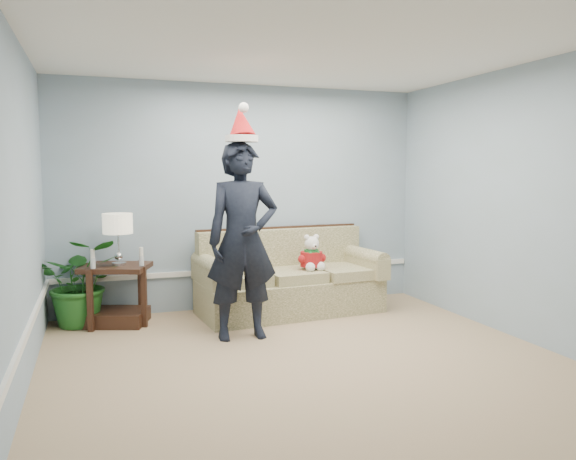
# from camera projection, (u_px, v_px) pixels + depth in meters

# --- Properties ---
(room_shell) EXTENTS (4.54, 5.04, 2.74)m
(room_shell) POSITION_uv_depth(u_px,v_px,m) (322.00, 211.00, 4.48)
(room_shell) COLOR tan
(room_shell) RESTS_ON ground
(wainscot_trim) EXTENTS (4.49, 4.99, 0.06)m
(wainscot_trim) POSITION_uv_depth(u_px,v_px,m) (159.00, 300.00, 5.30)
(wainscot_trim) COLOR white
(wainscot_trim) RESTS_ON room_shell
(sofa) EXTENTS (2.18, 1.08, 0.99)m
(sofa) POSITION_uv_depth(u_px,v_px,m) (288.00, 282.00, 6.66)
(sofa) COLOR brown
(sofa) RESTS_ON room_shell
(side_table) EXTENTS (0.83, 0.76, 0.65)m
(side_table) POSITION_uv_depth(u_px,v_px,m) (117.00, 301.00, 6.11)
(side_table) COLOR #3A1C15
(side_table) RESTS_ON room_shell
(table_lamp) EXTENTS (0.31, 0.31, 0.56)m
(table_lamp) POSITION_uv_depth(u_px,v_px,m) (118.00, 226.00, 6.01)
(table_lamp) COLOR silver
(table_lamp) RESTS_ON side_table
(candle_pair) EXTENTS (0.54, 0.05, 0.20)m
(candle_pair) POSITION_uv_depth(u_px,v_px,m) (117.00, 258.00, 5.92)
(candle_pair) COLOR silver
(candle_pair) RESTS_ON side_table
(houseplant) EXTENTS (0.88, 0.77, 0.96)m
(houseplant) POSITION_uv_depth(u_px,v_px,m) (81.00, 282.00, 6.04)
(houseplant) COLOR #1F5F1F
(houseplant) RESTS_ON room_shell
(man) EXTENTS (0.73, 0.49, 1.96)m
(man) POSITION_uv_depth(u_px,v_px,m) (243.00, 241.00, 5.55)
(man) COLOR black
(man) RESTS_ON room_shell
(santa_hat) EXTENTS (0.35, 0.38, 0.38)m
(santa_hat) POSITION_uv_depth(u_px,v_px,m) (241.00, 125.00, 5.45)
(santa_hat) COLOR white
(santa_hat) RESTS_ON man
(teddy_bear) EXTENTS (0.28, 0.31, 0.42)m
(teddy_bear) POSITION_uv_depth(u_px,v_px,m) (312.00, 257.00, 6.55)
(teddy_bear) COLOR white
(teddy_bear) RESTS_ON sofa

